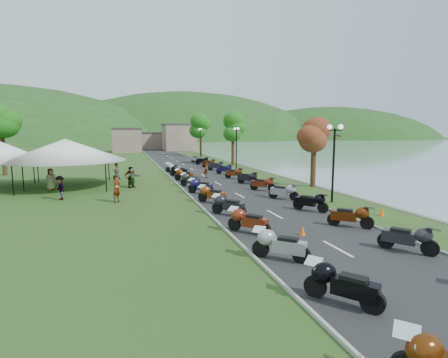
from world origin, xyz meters
TOP-DOWN VIEW (x-y plane):
  - road at (0.00, 40.00)m, footprint 7.00×120.00m
  - hills_backdrop at (0.00, 200.00)m, footprint 360.00×120.00m
  - far_building at (-2.00, 85.00)m, footprint 18.00×16.00m
  - moto_row_left at (-2.59, 14.75)m, footprint 2.60×47.61m
  - moto_row_right at (2.41, 25.20)m, footprint 2.60×49.35m
  - vendor_tent_main at (-12.52, 29.71)m, footprint 6.37×6.37m
  - tree_lakeside at (7.17, 24.12)m, footprint 2.39×2.39m
  - pedestrian_a at (-8.50, 22.04)m, footprint 0.78×0.81m
  - pedestrian_b at (-8.70, 33.52)m, footprint 0.79×0.47m
  - pedestrian_c at (-12.18, 23.89)m, footprint 0.86×1.16m
  - traffic_cone_near at (-0.45, 11.99)m, footprint 0.29×0.29m

SIDE VIEW (x-z plane):
  - hills_backdrop at x=0.00m, z-range -38.00..38.00m
  - pedestrian_a at x=-8.50m, z-range -0.90..0.90m
  - pedestrian_b at x=-8.70m, z-range -0.78..0.78m
  - pedestrian_c at x=-12.18m, z-range -0.83..0.83m
  - road at x=0.00m, z-range 0.00..0.02m
  - traffic_cone_near at x=-0.45m, z-range 0.00..0.45m
  - moto_row_left at x=-2.59m, z-range 0.00..1.10m
  - moto_row_right at x=2.41m, z-range 0.00..1.10m
  - vendor_tent_main at x=-12.52m, z-range 0.00..4.00m
  - far_building at x=-2.00m, z-range 0.00..5.00m
  - tree_lakeside at x=7.17m, z-range 0.00..6.63m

